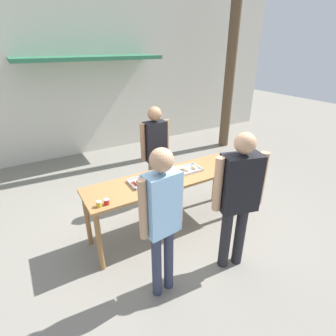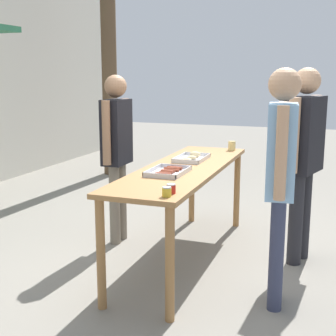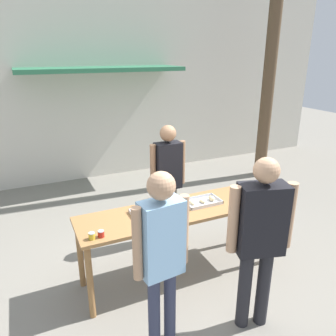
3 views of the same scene
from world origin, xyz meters
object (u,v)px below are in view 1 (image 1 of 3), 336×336
Objects in this scene: food_tray_sausages at (145,181)px; person_server_behind_table at (155,147)px; person_customer_with_cup at (238,193)px; condiment_jar_ketchup at (107,202)px; condiment_jar_mustard at (99,204)px; beer_cup at (234,163)px; person_customer_holding_hotdog at (162,213)px; utility_pole at (236,9)px; food_tray_buns at (187,170)px.

person_server_behind_table is (0.59, 0.79, 0.14)m from food_tray_sausages.
person_customer_with_cup reaches higher than food_tray_sausages.
person_server_behind_table is at bearing 40.22° from condiment_jar_ketchup.
condiment_jar_mustard is at bearing -142.19° from person_server_behind_table.
food_tray_sausages is at bearing 170.13° from beer_cup.
person_server_behind_table is at bearing 129.67° from beer_cup.
person_customer_with_cup is at bearing -131.92° from beer_cup.
condiment_jar_ketchup is 1.59m from person_customer_with_cup.
person_customer_holding_hotdog is 0.99× the size of person_customer_with_cup.
condiment_jar_mustard is at bearing -148.74° from utility_pole.
person_customer_holding_hotdog reaches higher than condiment_jar_mustard.
condiment_jar_ketchup is at bearing -179.78° from beer_cup.
person_customer_holding_hotdog is (0.45, -0.74, 0.16)m from condiment_jar_mustard.
food_tray_buns reaches higher than food_tray_sausages.
person_customer_holding_hotdog reaches higher than beer_cup.
person_customer_with_cup reaches higher than person_customer_holding_hotdog.
person_customer_with_cup is at bearing -30.05° from condiment_jar_mustard.
person_customer_holding_hotdog is at bearing -106.34° from food_tray_sausages.
beer_cup is at bearing -19.05° from food_tray_buns.
utility_pole reaches higher than food_tray_buns.
person_server_behind_table is at bearing 99.22° from food_tray_buns.
food_tray_buns is 6.31× the size of condiment_jar_ketchup.
condiment_jar_mustard is 0.04× the size of person_customer_with_cup.
person_server_behind_table is at bearing -152.02° from utility_pole.
utility_pole is at bearing 27.62° from person_server_behind_table.
person_customer_with_cup is at bearing -91.11° from food_tray_buns.
person_customer_holding_hotdog is at bearing -156.76° from beer_cup.
condiment_jar_ketchup is at bearing -169.16° from food_tray_buns.
person_server_behind_table is (-0.86, 1.04, 0.10)m from beer_cup.
beer_cup is 0.06× the size of person_customer_with_cup.
beer_cup is at bearing -130.09° from utility_pole.
person_server_behind_table is at bearing -122.25° from person_customer_holding_hotdog.
person_customer_with_cup reaches higher than food_tray_buns.
food_tray_sausages is 0.79m from condiment_jar_mustard.
food_tray_buns is 1.43m from person_customer_holding_hotdog.
utility_pole reaches higher than food_tray_sausages.
utility_pole is at bearing 31.80° from condiment_jar_ketchup.
food_tray_buns is at bearing 10.17° from condiment_jar_mustard.
food_tray_buns is at bearing -141.21° from person_customer_holding_hotdog.
person_customer_holding_hotdog is at bearing 10.44° from person_customer_with_cup.
food_tray_buns is at bearing 0.12° from food_tray_sausages.
food_tray_sausages is 6.16× the size of condiment_jar_ketchup.
person_customer_holding_hotdog is (-0.29, -1.00, 0.18)m from food_tray_sausages.
condiment_jar_ketchup is 1.62m from person_server_behind_table.
condiment_jar_ketchup is at bearing -70.16° from person_customer_holding_hotdog.
food_tray_buns is at bearing 160.95° from beer_cup.
condiment_jar_ketchup is (0.09, 0.00, 0.00)m from condiment_jar_mustard.
utility_pole is at bearing 33.38° from food_tray_sausages.
food_tray_sausages is 0.71m from food_tray_buns.
beer_cup is (2.10, 0.01, 0.02)m from condiment_jar_ketchup.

